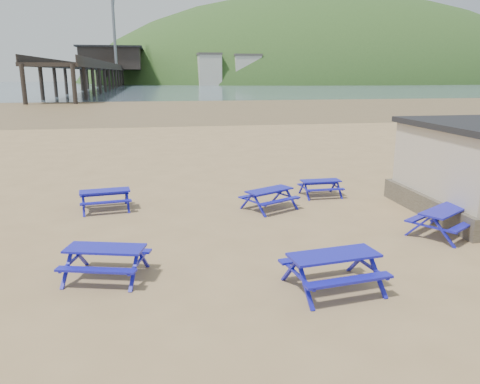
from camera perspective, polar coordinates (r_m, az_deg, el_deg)
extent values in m
plane|color=tan|center=(13.91, -1.39, -5.61)|extent=(400.00, 400.00, 0.00)
plane|color=olive|center=(68.12, -8.58, 10.17)|extent=(400.00, 400.00, 0.00)
plane|color=#4D606E|center=(183.00, -9.75, 12.64)|extent=(400.00, 400.00, 0.00)
cube|color=#000CAC|center=(17.18, -16.16, 0.13)|extent=(1.79, 0.90, 0.05)
cube|color=#000CAC|center=(17.80, -16.18, -0.28)|extent=(1.74, 0.47, 0.05)
cube|color=#000CAC|center=(16.69, -16.02, -1.22)|extent=(1.74, 0.47, 0.05)
cube|color=#000CAC|center=(18.66, 9.82, 1.36)|extent=(1.55, 0.62, 0.04)
cube|color=#000CAC|center=(19.18, 9.25, 1.01)|extent=(1.54, 0.24, 0.04)
cube|color=#000CAC|center=(18.25, 10.35, 0.27)|extent=(1.54, 0.24, 0.04)
cube|color=#000CAC|center=(16.63, 3.60, 0.24)|extent=(1.85, 1.40, 0.05)
cube|color=#000CAC|center=(17.12, 2.31, -0.26)|extent=(1.65, 1.02, 0.05)
cube|color=#000CAC|center=(16.28, 4.93, -1.07)|extent=(1.65, 1.02, 0.05)
cube|color=#000CAC|center=(11.51, -16.14, -6.62)|extent=(1.95, 1.17, 0.05)
cube|color=#000CAC|center=(12.14, -15.03, -6.87)|extent=(1.83, 0.72, 0.05)
cube|color=#000CAC|center=(11.09, -17.17, -9.09)|extent=(1.83, 0.72, 0.05)
cube|color=#000CAC|center=(10.67, 11.39, -7.54)|extent=(2.10, 1.05, 0.06)
cube|color=#000CAC|center=(11.34, 9.66, -7.84)|extent=(2.04, 0.55, 0.06)
cube|color=#000CAC|center=(10.27, 13.14, -10.46)|extent=(2.04, 0.55, 0.06)
cube|color=#000CAC|center=(15.19, 23.69, -2.07)|extent=(2.00, 1.65, 0.05)
cube|color=#000CAC|center=(15.51, 21.45, -2.66)|extent=(1.74, 1.25, 0.05)
cube|color=#000CAC|center=(15.05, 25.77, -3.62)|extent=(1.74, 1.25, 0.05)
cube|color=black|center=(188.61, -15.49, 14.20)|extent=(9.00, 220.00, 0.60)
cube|color=black|center=(199.64, -15.29, 15.34)|extent=(22.00, 30.00, 8.00)
cube|color=black|center=(199.80, -15.37, 16.57)|extent=(24.00, 32.00, 0.60)
cylinder|color=slate|center=(178.06, -15.11, 18.77)|extent=(1.00, 1.00, 28.00)
ellipsoid|color=#2D4C1E|center=(260.17, 10.78, 10.82)|extent=(264.00, 144.00, 108.00)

